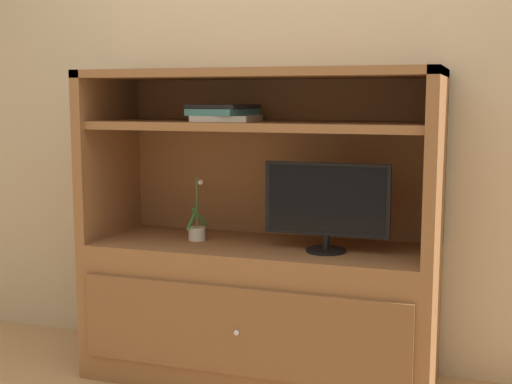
{
  "coord_description": "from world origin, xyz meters",
  "views": [
    {
      "loc": [
        0.99,
        -2.55,
        1.31
      ],
      "look_at": [
        0.0,
        0.35,
        0.89
      ],
      "focal_mm": 48.42,
      "sensor_mm": 36.0,
      "label": 1
    }
  ],
  "objects_px": {
    "tv_monitor": "(326,203)",
    "magazine_stack": "(225,113)",
    "media_console": "(260,280)",
    "potted_plant": "(197,230)"
  },
  "relations": [
    {
      "from": "tv_monitor",
      "to": "magazine_stack",
      "type": "relative_size",
      "value": 1.57
    },
    {
      "from": "potted_plant",
      "to": "magazine_stack",
      "type": "relative_size",
      "value": 0.85
    },
    {
      "from": "tv_monitor",
      "to": "magazine_stack",
      "type": "bearing_deg",
      "value": 173.62
    },
    {
      "from": "media_console",
      "to": "magazine_stack",
      "type": "relative_size",
      "value": 4.56
    },
    {
      "from": "media_console",
      "to": "magazine_stack",
      "type": "bearing_deg",
      "value": -179.62
    },
    {
      "from": "magazine_stack",
      "to": "potted_plant",
      "type": "bearing_deg",
      "value": -177.42
    },
    {
      "from": "magazine_stack",
      "to": "media_console",
      "type": "bearing_deg",
      "value": 0.38
    },
    {
      "from": "potted_plant",
      "to": "magazine_stack",
      "type": "height_order",
      "value": "magazine_stack"
    },
    {
      "from": "tv_monitor",
      "to": "potted_plant",
      "type": "distance_m",
      "value": 0.66
    },
    {
      "from": "media_console",
      "to": "potted_plant",
      "type": "height_order",
      "value": "media_console"
    }
  ]
}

